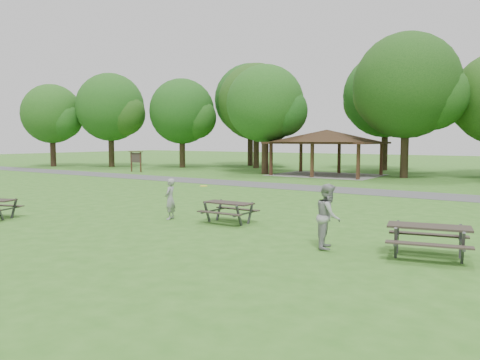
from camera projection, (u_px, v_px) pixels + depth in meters
name	position (u px, v px, depth m)	size (l,w,h in m)	color
ground	(153.00, 223.00, 16.59)	(160.00, 160.00, 0.00)	#326A1E
asphalt_path	(320.00, 189.00, 28.11)	(120.00, 3.20, 0.02)	#49494B
pavilion	(327.00, 138.00, 38.33)	(8.60, 7.01, 3.76)	#311B12
notice_board	(136.00, 158.00, 42.51)	(1.60, 0.30, 1.88)	#381E14
tree_row_a	(111.00, 109.00, 49.84)	(7.56, 7.20, 9.97)	black
tree_row_b	(183.00, 113.00, 48.84)	(7.14, 6.80, 9.28)	#312116
tree_row_c	(257.00, 104.00, 47.71)	(8.19, 7.80, 10.67)	black
tree_row_d	(266.00, 106.00, 39.63)	(6.93, 6.60, 9.27)	#301F15
tree_row_e	(408.00, 89.00, 35.43)	(8.40, 8.00, 11.02)	black
tree_deep_a	(251.00, 102.00, 52.22)	(8.40, 8.00, 11.38)	black
tree_deep_b	(387.00, 98.00, 44.25)	(8.40, 8.00, 11.13)	black
tree_flank_left	(52.00, 116.00, 50.79)	(6.72, 6.40, 8.93)	black
picnic_table_middle	(229.00, 207.00, 16.60)	(1.79, 1.46, 0.77)	#2C2320
picnic_table_far	(429.00, 233.00, 11.67)	(2.26, 1.97, 0.85)	#2C261F
frisbee_in_flight	(204.00, 186.00, 16.05)	(0.33, 0.33, 0.02)	yellow
frisbee_thrower	(170.00, 199.00, 17.35)	(0.55, 0.36, 1.52)	gray
frisbee_catcher	(328.00, 216.00, 12.72)	(0.86, 0.67, 1.77)	#969699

